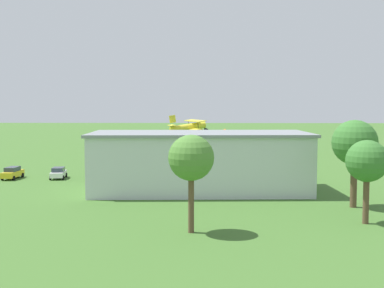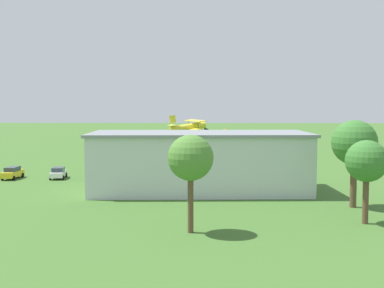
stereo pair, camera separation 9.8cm
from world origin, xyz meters
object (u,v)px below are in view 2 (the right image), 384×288
tree_behind_hangar_left (191,159)px  car_yellow (13,173)px  tree_by_windsock (354,143)px  tree_near_perimeter_road (367,162)px  windsock (224,133)px  car_white (58,173)px  person_watching_takeoff (237,168)px  biplane (189,127)px  person_near_hangar_door (125,168)px  hangar (200,162)px  car_green (104,172)px

tree_behind_hangar_left → car_yellow: bearing=-48.0°
tree_by_windsock → tree_near_perimeter_road: bearing=81.9°
tree_near_perimeter_road → windsock: tree_near_perimeter_road is taller
car_white → tree_near_perimeter_road: (-35.39, 26.20, 4.70)m
person_watching_takeoff → tree_near_perimeter_road: bearing=106.0°
biplane → person_watching_takeoff: bearing=128.1°
person_near_hangar_door → tree_behind_hangar_left: (-11.36, 35.85, 5.35)m
hangar → tree_by_windsock: bearing=149.7°
hangar → car_yellow: size_ratio=5.82×
car_green → car_white: car_green is taller
hangar → tree_near_perimeter_road: tree_near_perimeter_road is taller
tree_by_windsock → tree_behind_hangar_left: bearing=32.8°
hangar → car_white: (20.43, -9.75, -2.79)m
person_watching_takeoff → tree_behind_hangar_left: tree_behind_hangar_left is taller
car_yellow → windsock: 37.28m
car_yellow → person_near_hangar_door: 16.42m
car_green → tree_by_windsock: tree_by_windsock is taller
windsock → hangar: bearing=82.0°
car_yellow → tree_by_windsock: (-42.93, 18.75, 5.75)m
car_white → person_near_hangar_door: bearing=-144.4°
biplane → tree_behind_hangar_left: size_ratio=1.03×
hangar → person_near_hangar_door: hangar is taller
person_near_hangar_door → car_yellow: bearing=23.2°
tree_near_perimeter_road → car_green: bearing=-43.3°
hangar → car_green: bearing=-37.8°
car_yellow → tree_behind_hangar_left: bearing=132.0°
car_white → car_yellow: bearing=3.0°
tree_near_perimeter_road → tree_by_windsock: 7.26m
tree_behind_hangar_left → tree_near_perimeter_road: 15.87m
hangar → tree_near_perimeter_road: size_ratio=3.60×
tree_by_windsock → windsock: (11.85, -38.82, -1.18)m
biplane → hangar: bearing=94.6°
tree_near_perimeter_road → windsock: (10.84, -45.93, -0.09)m
car_white → person_watching_takeoff: 26.82m
person_near_hangar_door → tree_near_perimeter_road: size_ratio=0.22×
tree_behind_hangar_left → windsock: tree_behind_hangar_left is taller
person_watching_takeoff → hangar: bearing=70.9°
tree_near_perimeter_road → windsock: bearing=-76.7°
tree_behind_hangar_left → tree_by_windsock: size_ratio=0.90×
car_white → tree_by_windsock: (-36.41, 19.08, 5.79)m
tree_near_perimeter_road → windsock: 47.19m
tree_near_perimeter_road → biplane: bearing=-68.1°
tree_by_windsock → windsock: tree_by_windsock is taller
hangar → tree_by_windsock: 18.75m
car_green → person_watching_takeoff: (-19.60, -5.36, -0.07)m
hangar → person_near_hangar_door: (11.86, -15.88, -2.81)m
hangar → car_white: bearing=-25.5°
biplane → tree_near_perimeter_road: bearing=111.9°
car_yellow → tree_behind_hangar_left: size_ratio=0.57×
person_watching_takeoff → windsock: size_ratio=0.26×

